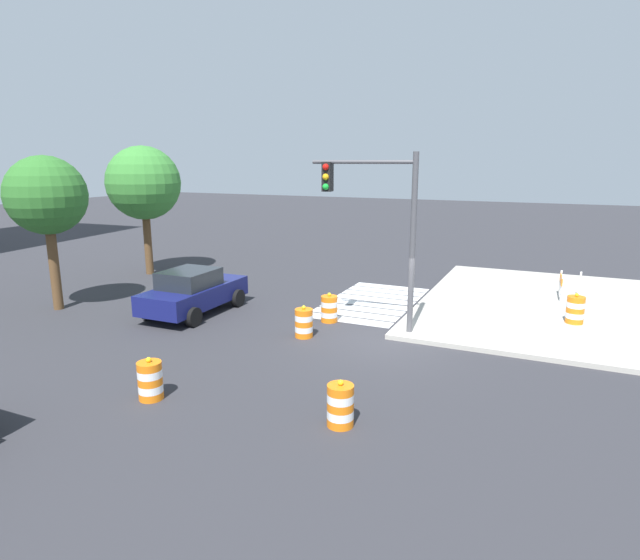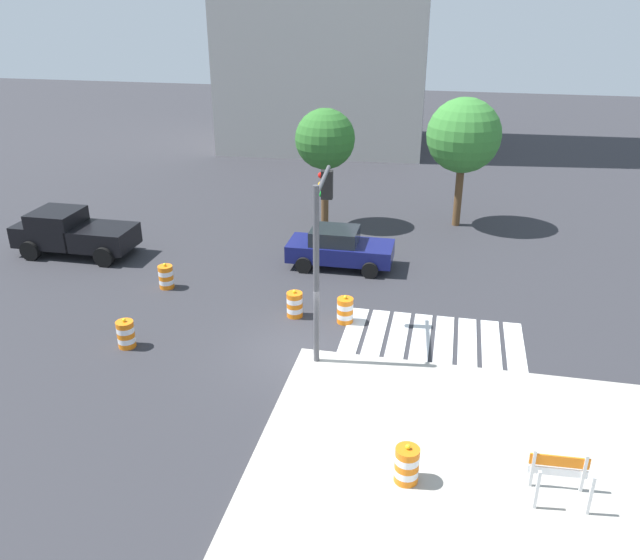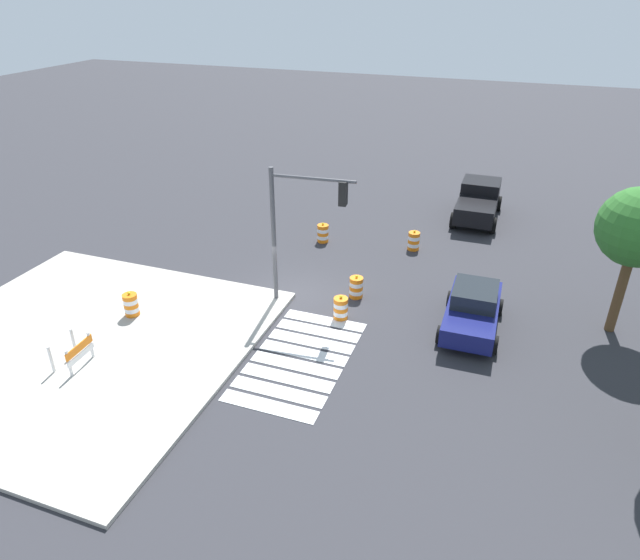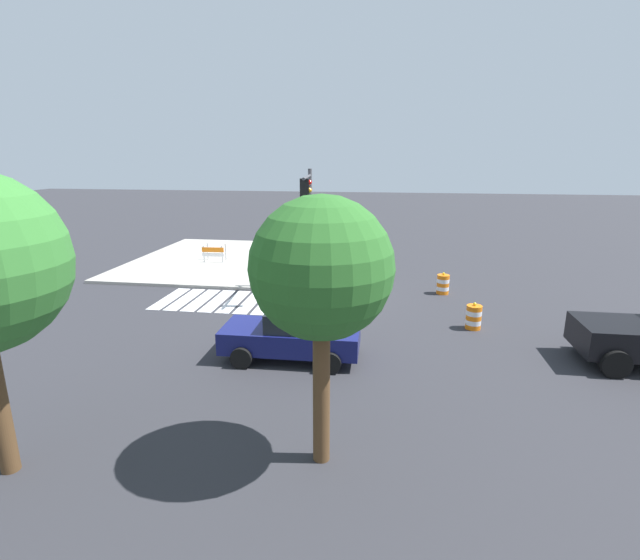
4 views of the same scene
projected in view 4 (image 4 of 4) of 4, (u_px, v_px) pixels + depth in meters
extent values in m
plane|color=#2D2D33|center=(321.00, 293.00, 21.80)|extent=(120.00, 120.00, 0.00)
cube|color=#ADA89E|center=(237.00, 260.00, 28.35)|extent=(12.00, 12.00, 0.15)
cube|color=silver|center=(284.00, 304.00, 20.27)|extent=(0.60, 3.20, 0.02)
cube|color=silver|center=(267.00, 303.00, 20.37)|extent=(0.60, 3.20, 0.02)
cube|color=silver|center=(250.00, 302.00, 20.48)|extent=(0.60, 3.20, 0.02)
cube|color=silver|center=(234.00, 302.00, 20.58)|extent=(0.60, 3.20, 0.02)
cube|color=silver|center=(218.00, 301.00, 20.69)|extent=(0.60, 3.20, 0.02)
cube|color=silver|center=(201.00, 300.00, 20.79)|extent=(0.60, 3.20, 0.02)
cube|color=silver|center=(185.00, 299.00, 20.89)|extent=(0.60, 3.20, 0.02)
cube|color=silver|center=(169.00, 299.00, 21.00)|extent=(0.60, 3.20, 0.02)
cube|color=navy|center=(291.00, 337.00, 14.79)|extent=(4.32, 1.89, 0.70)
cube|color=#1E2328|center=(299.00, 318.00, 14.59)|extent=(1.92, 1.62, 0.60)
cylinder|color=black|center=(241.00, 358.00, 14.15)|extent=(0.66, 0.25, 0.66)
cylinder|color=black|center=(258.00, 335.00, 15.97)|extent=(0.66, 0.25, 0.66)
cylinder|color=black|center=(330.00, 363.00, 13.80)|extent=(0.66, 0.25, 0.66)
cylinder|color=black|center=(336.00, 339.00, 15.62)|extent=(0.66, 0.25, 0.66)
cube|color=black|center=(620.00, 337.00, 14.32)|extent=(2.50, 2.00, 0.90)
cylinder|color=black|center=(587.00, 337.00, 15.48)|extent=(0.84, 0.30, 0.84)
cylinder|color=black|center=(615.00, 364.00, 13.54)|extent=(0.84, 0.30, 0.84)
cylinder|color=orange|center=(333.00, 309.00, 19.38)|extent=(0.56, 0.56, 0.18)
cylinder|color=white|center=(333.00, 305.00, 19.34)|extent=(0.56, 0.56, 0.18)
cylinder|color=orange|center=(333.00, 300.00, 19.29)|extent=(0.56, 0.56, 0.18)
cylinder|color=white|center=(333.00, 296.00, 19.24)|extent=(0.56, 0.56, 0.18)
cylinder|color=orange|center=(333.00, 292.00, 19.20)|extent=(0.56, 0.56, 0.18)
sphere|color=yellow|center=(333.00, 288.00, 19.16)|extent=(0.12, 0.12, 0.12)
cylinder|color=orange|center=(290.00, 306.00, 19.71)|extent=(0.56, 0.56, 0.18)
cylinder|color=white|center=(290.00, 302.00, 19.67)|extent=(0.56, 0.56, 0.18)
cylinder|color=orange|center=(290.00, 298.00, 19.62)|extent=(0.56, 0.56, 0.18)
cylinder|color=white|center=(290.00, 294.00, 19.57)|extent=(0.56, 0.56, 0.18)
cylinder|color=orange|center=(290.00, 290.00, 19.52)|extent=(0.56, 0.56, 0.18)
sphere|color=yellow|center=(290.00, 286.00, 19.49)|extent=(0.12, 0.12, 0.12)
cylinder|color=orange|center=(442.00, 292.00, 21.75)|extent=(0.56, 0.56, 0.18)
cylinder|color=white|center=(443.00, 288.00, 21.71)|extent=(0.56, 0.56, 0.18)
cylinder|color=orange|center=(443.00, 284.00, 21.66)|extent=(0.56, 0.56, 0.18)
cylinder|color=white|center=(443.00, 281.00, 21.61)|extent=(0.56, 0.56, 0.18)
cylinder|color=orange|center=(443.00, 277.00, 21.57)|extent=(0.56, 0.56, 0.18)
sphere|color=yellow|center=(444.00, 274.00, 21.53)|extent=(0.12, 0.12, 0.12)
cylinder|color=orange|center=(473.00, 326.00, 17.40)|extent=(0.56, 0.56, 0.18)
cylinder|color=white|center=(473.00, 322.00, 17.35)|extent=(0.56, 0.56, 0.18)
cylinder|color=orange|center=(474.00, 317.00, 17.31)|extent=(0.56, 0.56, 0.18)
cylinder|color=white|center=(474.00, 313.00, 17.26)|extent=(0.56, 0.56, 0.18)
cylinder|color=orange|center=(474.00, 308.00, 17.21)|extent=(0.56, 0.56, 0.18)
sphere|color=yellow|center=(475.00, 304.00, 17.17)|extent=(0.12, 0.12, 0.12)
cylinder|color=orange|center=(271.00, 261.00, 27.34)|extent=(0.56, 0.56, 0.18)
cylinder|color=white|center=(271.00, 258.00, 27.30)|extent=(0.56, 0.56, 0.18)
cylinder|color=orange|center=(271.00, 255.00, 27.25)|extent=(0.56, 0.56, 0.18)
cylinder|color=white|center=(271.00, 252.00, 27.20)|extent=(0.56, 0.56, 0.18)
cylinder|color=orange|center=(271.00, 249.00, 27.16)|extent=(0.56, 0.56, 0.18)
sphere|color=yellow|center=(270.00, 246.00, 27.12)|extent=(0.12, 0.12, 0.12)
cube|color=silver|center=(222.00, 254.00, 27.23)|extent=(0.07, 0.07, 1.00)
cube|color=silver|center=(226.00, 252.00, 27.90)|extent=(0.07, 0.07, 1.00)
cube|color=silver|center=(204.00, 254.00, 27.33)|extent=(0.07, 0.07, 1.00)
cube|color=silver|center=(208.00, 251.00, 28.00)|extent=(0.07, 0.07, 1.00)
cube|color=orange|center=(213.00, 250.00, 27.19)|extent=(1.30, 0.10, 0.28)
cube|color=white|center=(213.00, 255.00, 27.27)|extent=(1.30, 0.10, 0.20)
cylinder|color=#4C4C51|center=(310.00, 229.00, 21.70)|extent=(0.18, 0.18, 5.50)
cylinder|color=#4C4C51|center=(307.00, 177.00, 19.52)|extent=(0.40, 3.20, 0.12)
cube|color=black|center=(305.00, 190.00, 18.56)|extent=(0.38, 0.31, 0.90)
sphere|color=red|center=(309.00, 182.00, 18.47)|extent=(0.20, 0.20, 0.20)
sphere|color=#F2A514|center=(309.00, 190.00, 18.55)|extent=(0.20, 0.20, 0.20)
sphere|color=green|center=(309.00, 198.00, 18.62)|extent=(0.20, 0.20, 0.20)
cylinder|color=brown|center=(321.00, 391.00, 9.58)|extent=(0.35, 0.35, 3.21)
sphere|color=#2D6B28|center=(321.00, 268.00, 8.90)|extent=(2.80, 2.80, 2.80)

